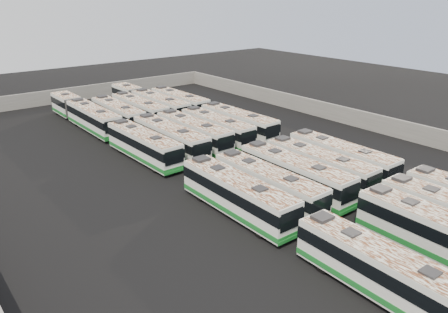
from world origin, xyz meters
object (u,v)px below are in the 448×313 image
(bus_midfront_far_left, at_px, (237,194))
(bus_midback_center, at_px, (193,133))
(bus_front_center, at_px, (443,236))
(bus_midfront_far_right, at_px, (341,158))
(bus_back_left, at_px, (118,114))
(bus_back_right, at_px, (149,102))
(bus_midback_far_right, at_px, (238,123))
(bus_midback_right, at_px, (217,128))
(bus_back_far_left, at_px, (84,113))
(bus_back_center, at_px, (140,110))
(bus_midfront_center, at_px, (295,174))
(bus_midfront_right, at_px, (319,166))
(bus_midfront_left, at_px, (268,185))
(bus_front_far_left, at_px, (384,272))
(bus_back_far_right, at_px, (180,103))
(bus_midback_far_left, at_px, (144,145))
(bus_midback_left, at_px, (170,138))

(bus_midfront_far_left, bearing_deg, bus_midback_center, 67.85)
(bus_front_center, xyz_separation_m, bus_midfront_far_right, (6.32, 12.77, -0.03))
(bus_back_left, bearing_deg, bus_back_right, 28.12)
(bus_midback_far_right, height_order, bus_back_left, bus_midback_far_right)
(bus_midback_right, height_order, bus_back_far_left, bus_back_far_left)
(bus_midback_center, distance_m, bus_back_center, 12.66)
(bus_back_left, bearing_deg, bus_midfront_center, -82.52)
(bus_midback_far_right, bearing_deg, bus_midfront_right, -103.18)
(bus_midback_far_right, xyz_separation_m, bus_back_right, (-3.21, 15.81, 0.01))
(bus_midfront_left, bearing_deg, bus_front_far_left, -103.95)
(bus_midback_far_right, bearing_deg, bus_midback_right, 177.58)
(bus_midback_center, bearing_deg, bus_front_far_left, -103.45)
(bus_back_far_left, xyz_separation_m, bus_back_far_right, (12.71, -2.82, -0.01))
(bus_back_left, bearing_deg, bus_front_center, -84.65)
(bus_midfront_left, distance_m, bus_midback_far_left, 15.24)
(bus_back_far_right, bearing_deg, bus_midfront_center, -103.62)
(bus_midfront_center, height_order, bus_midback_left, bus_midback_left)
(bus_midback_far_left, xyz_separation_m, bus_midback_far_right, (12.63, 0.07, 0.02))
(bus_front_far_left, distance_m, bus_midback_right, 29.12)
(bus_front_far_left, bearing_deg, bus_midback_far_left, 91.46)
(bus_midback_far_left, height_order, bus_back_center, bus_back_center)
(bus_midfront_center, distance_m, bus_midback_left, 15.20)
(bus_midfront_center, height_order, bus_back_center, bus_midfront_center)
(bus_midfront_left, bearing_deg, bus_midfront_center, 1.81)
(bus_midfront_far_left, bearing_deg, bus_midfront_right, 0.76)
(bus_midfront_left, xyz_separation_m, bus_back_left, (0.08, 27.61, 0.03))
(bus_midfront_far_left, distance_m, bus_midback_center, 16.33)
(bus_midfront_left, height_order, bus_back_center, bus_back_center)
(bus_midfront_far_right, xyz_separation_m, bus_midback_center, (-6.38, 15.05, 0.02))
(bus_midfront_far_right, height_order, bus_back_far_right, bus_back_far_right)
(bus_midback_far_left, bearing_deg, bus_front_far_left, -91.17)
(bus_back_far_right, bearing_deg, bus_back_far_left, 166.68)
(bus_front_far_left, distance_m, bus_midfront_right, 15.78)
(bus_front_center, relative_size, bus_back_left, 1.02)
(bus_midback_far_right, relative_size, bus_back_far_left, 0.65)
(bus_midback_right, bearing_deg, bus_midfront_right, -89.56)
(bus_midfront_left, relative_size, bus_back_far_left, 0.62)
(bus_back_far_left, height_order, bus_back_center, bus_back_far_left)
(bus_midback_far_right, height_order, bus_back_far_right, bus_midback_far_right)
(bus_midfront_right, bearing_deg, bus_midback_left, 112.62)
(bus_midfront_center, bearing_deg, bus_back_far_left, 102.10)
(bus_front_far_left, distance_m, bus_back_right, 44.31)
(bus_front_far_left, xyz_separation_m, bus_back_right, (9.38, 43.31, 0.05))
(bus_midfront_right, bearing_deg, bus_front_far_left, -127.53)
(bus_midfront_center, distance_m, bus_midback_center, 15.03)
(bus_front_center, relative_size, bus_back_far_right, 1.02)
(bus_midback_far_right, bearing_deg, bus_midfront_left, -123.77)
(bus_front_far_left, bearing_deg, bus_midfront_right, 54.42)
(bus_midfront_far_right, bearing_deg, bus_midback_far_left, 131.38)
(bus_front_center, bearing_deg, bus_midback_right, 85.04)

